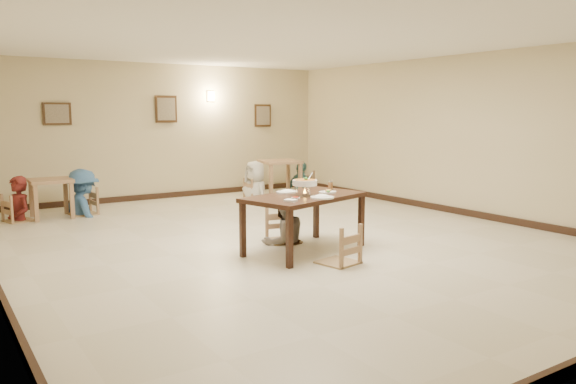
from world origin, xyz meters
TOP-DOWN VIEW (x-y plane):
  - floor at (0.00, 0.00)m, footprint 10.00×10.00m
  - ceiling at (0.00, 0.00)m, footprint 10.00×10.00m
  - wall_back at (0.00, 5.00)m, footprint 10.00×0.00m
  - wall_right at (4.00, 0.00)m, footprint 0.00×10.00m
  - baseboard_back at (0.00, 4.97)m, footprint 8.00×0.06m
  - baseboard_right at (3.97, 0.00)m, footprint 0.06×10.00m
  - picture_a at (-2.20, 4.96)m, footprint 0.55×0.04m
  - picture_b at (0.10, 4.96)m, footprint 0.50×0.04m
  - picture_c at (2.60, 4.96)m, footprint 0.45×0.04m
  - wall_sconce at (1.20, 4.96)m, footprint 0.16×0.05m
  - main_table at (-0.14, -0.80)m, footprint 1.89×1.37m
  - chair_far at (-0.06, -0.12)m, footprint 0.45×0.45m
  - chair_near at (-0.15, -1.56)m, footprint 0.46×0.46m
  - main_diner at (-0.09, -0.18)m, footprint 0.76×0.61m
  - curry_warmer at (-0.18, -0.85)m, footprint 0.38×0.34m
  - rice_plate_far at (-0.24, -0.50)m, footprint 0.32×0.32m
  - rice_plate_near at (-0.12, -1.17)m, footprint 0.31×0.31m
  - fried_plate at (0.24, -0.82)m, footprint 0.27×0.27m
  - chili_dish at (-0.43, -1.01)m, footprint 0.12×0.12m
  - napkin_cutlery at (-0.62, -1.17)m, footprint 0.19×0.24m
  - drink_glass at (0.51, -0.53)m, footprint 0.07×0.07m
  - bg_table_left at (-2.60, 3.80)m, footprint 0.75×0.75m
  - bg_table_right at (2.34, 3.77)m, footprint 0.97×0.97m
  - bg_chair_ll at (-3.16, 3.78)m, footprint 0.44×0.44m
  - bg_chair_lr at (-2.04, 3.84)m, footprint 0.46×0.46m
  - bg_chair_rl at (1.71, 3.81)m, footprint 0.41×0.41m
  - bg_chair_rr at (2.98, 3.81)m, footprint 0.48×0.48m
  - bg_diner_a at (-3.16, 3.78)m, footprint 0.56×0.68m
  - bg_diner_b at (-2.04, 3.84)m, footprint 0.89×1.25m
  - bg_diner_c at (1.71, 3.81)m, footprint 0.58×0.86m
  - bg_diner_d at (2.98, 3.81)m, footprint 0.58×0.97m

SIDE VIEW (x-z plane):
  - floor at x=0.00m, z-range 0.00..0.00m
  - baseboard_back at x=0.00m, z-range 0.00..0.12m
  - baseboard_right at x=3.97m, z-range 0.00..0.12m
  - bg_chair_rl at x=1.71m, z-range 0.00..0.86m
  - bg_chair_ll at x=-3.16m, z-range 0.00..0.93m
  - chair_far at x=-0.06m, z-range 0.00..0.95m
  - chair_near at x=-0.15m, z-range 0.00..0.97m
  - bg_chair_lr at x=-2.04m, z-range 0.00..0.99m
  - bg_chair_rr at x=2.98m, z-range 0.00..1.03m
  - bg_table_left at x=-2.60m, z-range 0.23..0.95m
  - bg_table_right at x=2.34m, z-range 0.28..1.11m
  - main_table at x=-0.14m, z-range 0.32..1.11m
  - main_diner at x=-0.09m, z-range 0.00..1.52m
  - bg_diner_d at x=2.98m, z-range 0.00..1.54m
  - chili_dish at x=-0.43m, z-range 0.80..0.82m
  - napkin_cutlery at x=-0.62m, z-range 0.80..0.82m
  - bg_diner_a at x=-3.16m, z-range 0.00..1.62m
  - rice_plate_near at x=-0.12m, z-range 0.78..0.85m
  - rice_plate_far at x=-0.24m, z-range 0.77..0.85m
  - fried_plate at x=0.24m, z-range 0.79..0.84m
  - bg_diner_c at x=1.71m, z-range 0.00..1.69m
  - drink_glass at x=0.51m, z-range 0.79..0.93m
  - bg_diner_b at x=-2.04m, z-range 0.00..1.74m
  - curry_warmer at x=-0.18m, z-range 0.82..1.12m
  - wall_back at x=0.00m, z-range -3.50..6.50m
  - wall_right at x=4.00m, z-range -3.50..6.50m
  - picture_c at x=2.60m, z-range 1.57..2.12m
  - picture_a at x=-2.20m, z-range 1.67..2.12m
  - picture_b at x=0.10m, z-range 1.70..2.30m
  - wall_sconce at x=1.20m, z-range 2.19..2.41m
  - ceiling at x=0.00m, z-range 3.00..3.00m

